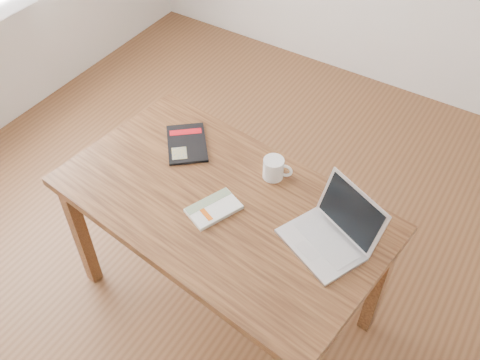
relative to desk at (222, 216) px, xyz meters
The scene contains 6 objects.
room 0.73m from the desk, 116.96° to the left, with size 4.04×4.04×2.70m.
desk is the anchor object (origin of this frame).
white_guidebook 0.11m from the desk, 90.65° to the right, with size 0.19×0.24×0.02m.
black_guidebook 0.39m from the desk, 148.14° to the left, with size 0.30×0.31×0.01m.
laptop 0.48m from the desk, ahead, with size 0.39×0.37×0.21m.
coffee_mug 0.29m from the desk, 65.65° to the left, with size 0.13×0.09×0.09m.
Camera 1 is at (0.87, -1.37, 2.37)m, focal length 40.00 mm.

